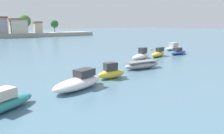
% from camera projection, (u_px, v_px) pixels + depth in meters
% --- Properties ---
extents(moored_boat_2, '(5.06, 3.48, 1.55)m').
position_uv_depth(moored_boat_2, '(1.00, 104.00, 14.02)').
color(moored_boat_2, teal).
rests_on(moored_boat_2, ground).
extents(moored_boat_3, '(5.71, 3.52, 1.69)m').
position_uv_depth(moored_boat_3, '(79.00, 82.00, 18.89)').
color(moored_boat_3, white).
rests_on(moored_boat_3, ground).
extents(moored_boat_4, '(3.31, 1.27, 1.71)m').
position_uv_depth(moored_boat_4, '(111.00, 72.00, 22.52)').
color(moored_boat_4, yellow).
rests_on(moored_boat_4, ground).
extents(moored_boat_5, '(5.47, 1.85, 0.99)m').
position_uv_depth(moored_boat_5, '(142.00, 65.00, 27.41)').
color(moored_boat_5, '#9E9EA3').
rests_on(moored_boat_5, ground).
extents(moored_boat_6, '(5.20, 3.17, 1.86)m').
position_uv_depth(moored_boat_6, '(141.00, 56.00, 34.37)').
color(moored_boat_6, white).
rests_on(moored_boat_6, ground).
extents(moored_boat_7, '(4.65, 2.67, 1.55)m').
position_uv_depth(moored_boat_7, '(158.00, 53.00, 37.24)').
color(moored_boat_7, yellow).
rests_on(moored_boat_7, ground).
extents(moored_boat_8, '(4.85, 1.96, 1.30)m').
position_uv_depth(moored_boat_8, '(178.00, 52.00, 39.75)').
color(moored_boat_8, '#3856A8').
rests_on(moored_boat_8, ground).
extents(moored_boat_9, '(5.21, 2.02, 1.60)m').
position_uv_depth(moored_boat_9, '(173.00, 47.00, 46.23)').
color(moored_boat_9, white).
rests_on(moored_boat_9, ground).
extents(mooring_buoy_1, '(0.39, 0.39, 0.39)m').
position_uv_depth(mooring_buoy_1, '(152.00, 49.00, 45.91)').
color(mooring_buoy_1, orange).
rests_on(mooring_buoy_1, ground).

